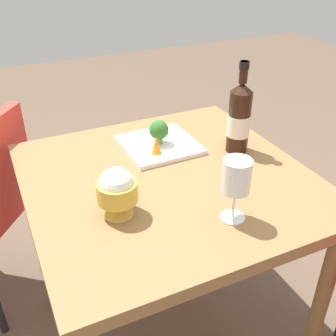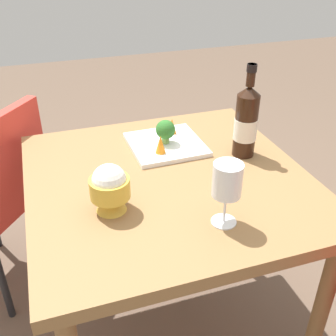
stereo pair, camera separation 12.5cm
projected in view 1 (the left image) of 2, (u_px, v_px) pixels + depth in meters
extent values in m
plane|color=brown|center=(168.00, 330.00, 1.65)|extent=(8.00, 8.00, 0.00)
cube|color=olive|center=(168.00, 181.00, 1.28)|extent=(0.86, 0.86, 0.04)
cylinder|color=olive|center=(320.00, 307.00, 1.32)|extent=(0.05, 0.05, 0.70)
cylinder|color=olive|center=(206.00, 190.00, 1.90)|extent=(0.05, 0.05, 0.70)
cylinder|color=olive|center=(45.00, 235.00, 1.63)|extent=(0.05, 0.05, 0.70)
cylinder|color=black|center=(37.00, 236.00, 1.82)|extent=(0.03, 0.03, 0.43)
cylinder|color=black|center=(239.00, 122.00, 1.36)|extent=(0.08, 0.07, 0.21)
cone|color=black|center=(242.00, 87.00, 1.30)|extent=(0.08, 0.07, 0.03)
cylinder|color=black|center=(244.00, 72.00, 1.27)|extent=(0.03, 0.03, 0.07)
cylinder|color=black|center=(244.00, 65.00, 1.26)|extent=(0.03, 0.03, 0.02)
cylinder|color=silver|center=(238.00, 125.00, 1.37)|extent=(0.08, 0.08, 0.07)
cylinder|color=white|center=(232.00, 217.00, 1.09)|extent=(0.07, 0.07, 0.00)
cylinder|color=white|center=(234.00, 204.00, 1.07)|extent=(0.01, 0.01, 0.08)
cylinder|color=white|center=(237.00, 176.00, 1.02)|extent=(0.08, 0.08, 0.09)
cone|color=gold|center=(118.00, 207.00, 1.09)|extent=(0.08, 0.08, 0.04)
cylinder|color=gold|center=(117.00, 191.00, 1.07)|extent=(0.11, 0.11, 0.05)
sphere|color=white|center=(116.00, 184.00, 1.06)|extent=(0.09, 0.09, 0.09)
cube|color=white|center=(159.00, 145.00, 1.43)|extent=(0.25, 0.25, 0.02)
cylinder|color=#729E4C|center=(159.00, 140.00, 1.42)|extent=(0.03, 0.03, 0.03)
sphere|color=#2D6B28|center=(159.00, 130.00, 1.40)|extent=(0.07, 0.07, 0.07)
cone|color=orange|center=(156.00, 145.00, 1.35)|extent=(0.03, 0.03, 0.06)
cone|color=orange|center=(163.00, 126.00, 1.48)|extent=(0.03, 0.03, 0.06)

